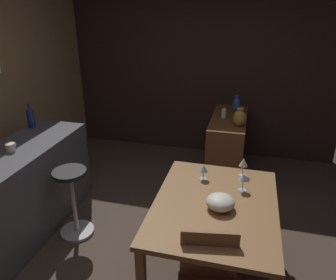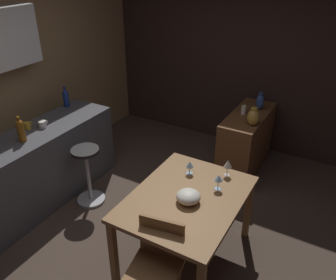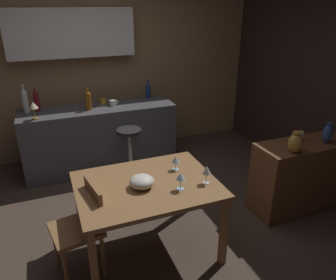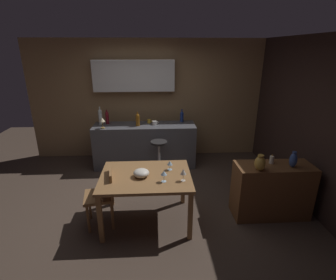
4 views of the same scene
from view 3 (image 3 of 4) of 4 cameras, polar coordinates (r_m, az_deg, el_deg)
ground_plane at (r=3.68m, az=-5.33°, el=-14.27°), size 9.00×9.00×0.00m
wall_kitchen_back at (r=5.02m, az=-13.60°, el=13.16°), size 5.20×0.33×2.60m
wall_side_right at (r=4.65m, az=24.93°, el=9.49°), size 0.10×4.40×2.60m
dining_table at (r=2.96m, az=-3.78°, el=-9.10°), size 1.25×0.95×0.74m
kitchen_counter at (r=4.71m, az=-11.83°, el=0.45°), size 2.10×0.60×0.90m
sideboard_cabinet at (r=3.99m, az=22.38°, el=-5.91°), size 1.10×0.44×0.82m
chair_near_window at (r=2.94m, az=-14.86°, el=-14.36°), size 0.46×0.46×0.85m
bar_stool at (r=4.32m, az=-6.75°, el=-2.28°), size 0.34×0.34×0.72m
wine_glass_left at (r=2.87m, az=6.86°, el=-5.33°), size 0.08×0.08×0.17m
wine_glass_right at (r=2.77m, az=2.25°, el=-6.54°), size 0.08×0.08×0.16m
wine_glass_center at (r=3.09m, az=1.38°, el=-3.56°), size 0.08×0.08×0.14m
fruit_bowl at (r=2.84m, az=-4.68°, el=-7.35°), size 0.22×0.22×0.11m
wine_bottle_amber at (r=4.45m, az=-13.97°, el=6.92°), size 0.08×0.08×0.28m
wine_bottle_cobalt at (r=4.91m, az=-3.54°, el=8.85°), size 0.08×0.08×0.27m
wine_bottle_ruby at (r=4.60m, az=-22.30°, el=6.48°), size 0.07×0.07×0.30m
wine_bottle_clear at (r=4.58m, az=-24.02°, el=6.48°), size 0.08×0.08×0.37m
cup_white at (r=4.60m, az=-9.76°, el=6.51°), size 0.12×0.09×0.08m
cup_mustard at (r=4.69m, az=-11.39°, el=6.73°), size 0.11×0.07×0.08m
counter_lamp at (r=4.27m, az=-22.76°, el=5.46°), size 0.11×0.11×0.22m
pillar_candle_tall at (r=3.82m, az=22.39°, el=0.60°), size 0.06×0.06×0.14m
vase_ceramic_blue at (r=3.89m, az=26.44°, el=1.07°), size 0.10×0.10×0.23m
vase_brass at (r=3.50m, az=21.64°, el=-0.47°), size 0.15×0.15×0.23m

